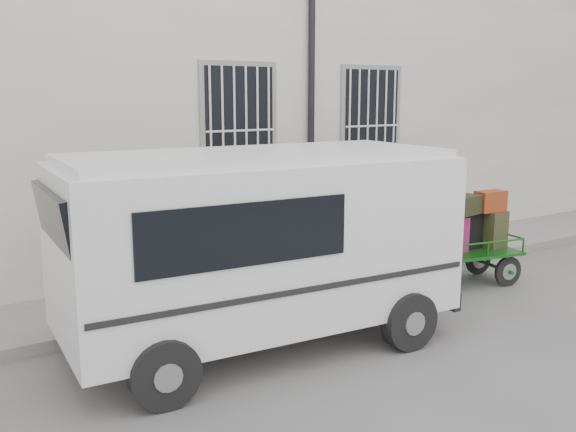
# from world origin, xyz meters

# --- Properties ---
(ground) EXTENTS (80.00, 80.00, 0.00)m
(ground) POSITION_xyz_m (0.00, 0.00, 0.00)
(ground) COLOR slate
(ground) RESTS_ON ground
(building) EXTENTS (24.00, 5.15, 6.00)m
(building) POSITION_xyz_m (0.00, 5.50, 3.00)
(building) COLOR beige
(building) RESTS_ON ground
(sidewalk) EXTENTS (24.00, 1.70, 0.15)m
(sidewalk) POSITION_xyz_m (0.00, 2.20, 0.07)
(sidewalk) COLOR gray
(sidewalk) RESTS_ON ground
(luggage_cart) EXTENTS (2.48, 1.33, 1.78)m
(luggage_cart) POSITION_xyz_m (2.00, 0.70, 0.88)
(luggage_cart) COLOR black
(luggage_cart) RESTS_ON ground
(van) EXTENTS (4.69, 2.34, 2.30)m
(van) POSITION_xyz_m (-1.69, 0.23, 1.32)
(van) COLOR white
(van) RESTS_ON ground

